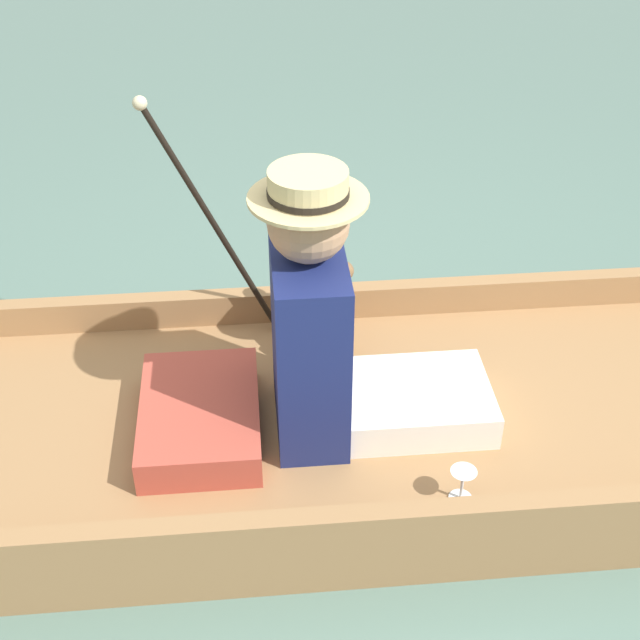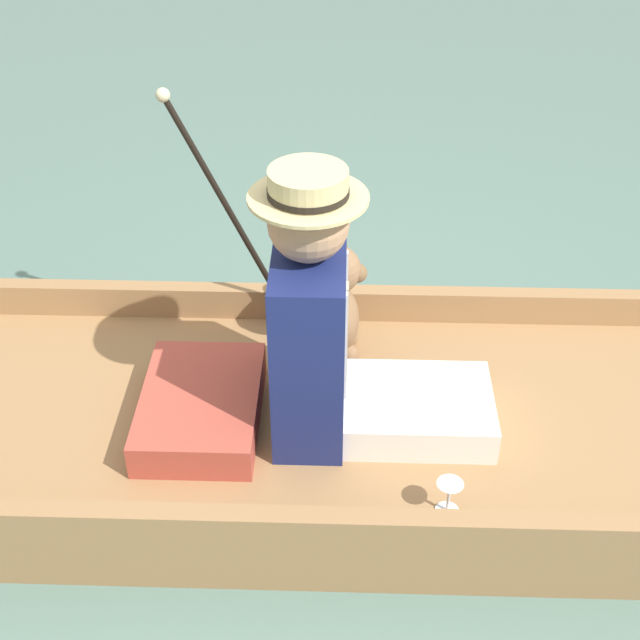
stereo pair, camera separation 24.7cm
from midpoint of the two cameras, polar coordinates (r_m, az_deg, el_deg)
ground_plane at (r=2.86m, az=5.43°, el=-8.41°), size 16.00×16.00×0.00m
punt_boat at (r=2.80m, az=5.53°, el=-7.12°), size 1.08×3.33×0.27m
seat_cushion at (r=2.69m, az=-5.01°, el=-5.67°), size 0.50×0.35×0.11m
seated_person at (r=2.51m, az=3.75°, el=-1.12°), size 0.38×0.70×0.84m
teddy_bear at (r=2.85m, az=3.59°, el=0.91°), size 0.30×0.17×0.43m
wine_glass at (r=2.44m, az=11.22°, el=-10.83°), size 0.07×0.07×0.11m
walking_cane at (r=2.83m, az=-3.79°, el=7.69°), size 0.04×0.41×0.86m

